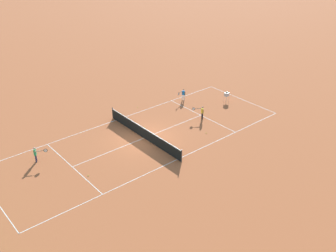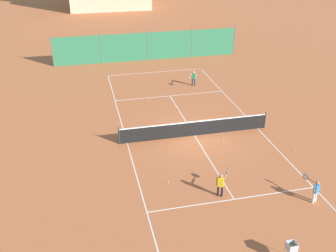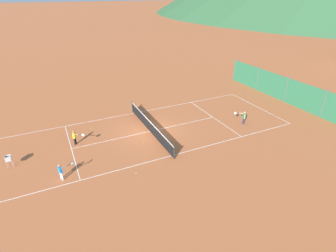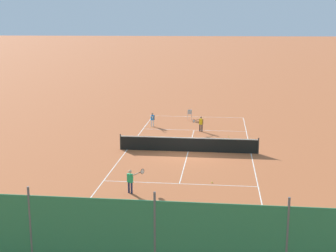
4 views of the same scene
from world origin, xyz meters
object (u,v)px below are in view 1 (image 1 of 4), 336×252
at_px(tennis_net, 144,133).
at_px(tennis_ball_alley_right, 88,175).
at_px(ball_hopper, 227,95).
at_px(player_near_service, 202,112).
at_px(player_far_service, 183,94).
at_px(tennis_ball_by_net_left, 206,133).
at_px(tennis_ball_mid_court, 138,107).
at_px(player_near_baseline, 36,153).
at_px(tennis_ball_alley_left, 144,127).

height_order(tennis_net, tennis_ball_alley_right, tennis_net).
distance_m(tennis_ball_alley_right, ball_hopper, 16.66).
xyz_separation_m(player_near_service, ball_hopper, (1.15, -4.44, -0.04)).
bearing_deg(player_near_service, player_far_service, -19.18).
bearing_deg(tennis_net, ball_hopper, -86.57).
xyz_separation_m(player_near_service, player_far_service, (4.01, -1.39, -0.03)).
distance_m(tennis_ball_by_net_left, tennis_ball_mid_court, 7.77).
bearing_deg(player_near_service, ball_hopper, -75.47).
xyz_separation_m(player_near_service, tennis_ball_by_net_left, (-2.15, 1.56, -0.67)).
bearing_deg(ball_hopper, player_far_service, 46.83).
bearing_deg(tennis_net, tennis_ball_mid_court, -31.13).
height_order(tennis_ball_mid_court, ball_hopper, ball_hopper).
distance_m(tennis_net, tennis_ball_alley_right, 6.33).
relative_size(player_near_baseline, tennis_ball_mid_court, 18.18).
bearing_deg(tennis_ball_alley_right, tennis_ball_mid_court, -53.70).
bearing_deg(player_near_baseline, player_far_service, -85.53).
relative_size(tennis_net, tennis_ball_by_net_left, 139.09).
height_order(player_near_baseline, player_far_service, player_near_baseline).
bearing_deg(tennis_net, player_near_baseline, 74.15).
height_order(player_near_service, ball_hopper, player_near_service).
xyz_separation_m(player_near_service, tennis_ball_mid_court, (5.50, 2.96, -0.67)).
xyz_separation_m(player_near_baseline, tennis_ball_by_net_left, (-4.96, -12.42, -0.67)).
height_order(player_far_service, tennis_ball_mid_court, player_far_service).
distance_m(tennis_ball_by_net_left, tennis_ball_alley_right, 10.53).
xyz_separation_m(tennis_net, tennis_ball_mid_court, (4.97, -3.00, -0.47)).
xyz_separation_m(tennis_net, player_near_service, (-0.53, -5.97, 0.20)).
height_order(tennis_ball_alley_left, tennis_ball_mid_court, same).
relative_size(tennis_net, player_near_baseline, 7.65).
height_order(tennis_net, tennis_ball_alley_left, tennis_net).
xyz_separation_m(tennis_net, tennis_ball_by_net_left, (-2.68, -4.40, -0.47)).
relative_size(tennis_net, tennis_ball_mid_court, 139.09).
bearing_deg(player_far_service, tennis_ball_by_net_left, 154.35).
bearing_deg(tennis_ball_alley_left, player_far_service, -71.70).
height_order(player_near_service, tennis_ball_alley_left, player_near_service).
bearing_deg(tennis_net, tennis_ball_by_net_left, -121.31).
height_order(tennis_ball_alley_left, tennis_ball_alley_right, same).
xyz_separation_m(tennis_net, player_far_service, (3.48, -7.36, 0.17)).
distance_m(player_near_service, tennis_ball_by_net_left, 2.74).
bearing_deg(tennis_ball_mid_court, tennis_ball_by_net_left, -169.62).
height_order(tennis_ball_by_net_left, tennis_ball_alley_left, same).
relative_size(tennis_ball_by_net_left, ball_hopper, 0.07).
xyz_separation_m(tennis_net, ball_hopper, (0.62, -10.40, 0.16)).
height_order(player_far_service, ball_hopper, player_far_service).
relative_size(player_near_baseline, tennis_ball_by_net_left, 18.18).
relative_size(player_far_service, tennis_ball_alley_right, 17.32).
height_order(tennis_net, player_near_baseline, player_near_baseline).
bearing_deg(tennis_net, tennis_ball_alley_right, 105.64).
relative_size(player_far_service, tennis_ball_alley_left, 17.32).
bearing_deg(tennis_ball_alley_right, tennis_ball_alley_left, -66.60).
bearing_deg(ball_hopper, tennis_net, 93.43).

